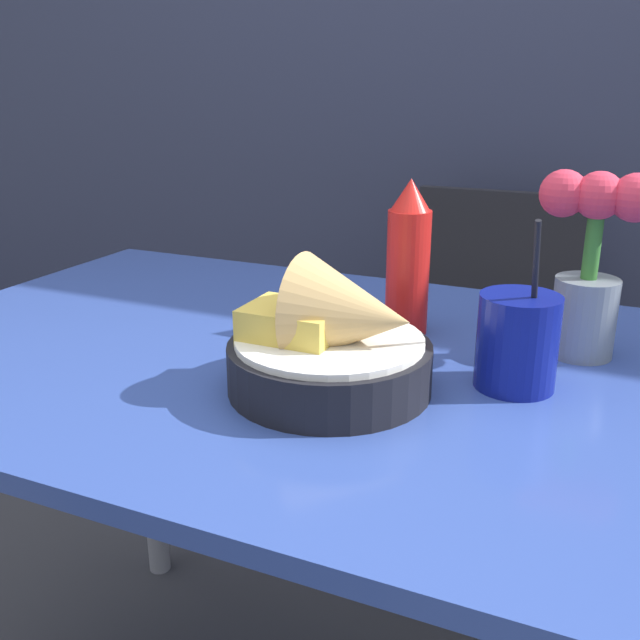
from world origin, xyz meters
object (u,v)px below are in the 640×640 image
object	(u,v)px
chair_far_window	(484,345)
food_basket	(336,344)
drink_cup	(516,346)
flower_vase	(591,260)
ketchup_bottle	(408,260)

from	to	relation	value
chair_far_window	food_basket	distance (m)	0.97
drink_cup	flower_vase	bearing A→B (deg)	66.82
ketchup_bottle	flower_vase	bearing A→B (deg)	1.70
food_basket	ketchup_bottle	distance (m)	0.24
chair_far_window	food_basket	bearing A→B (deg)	-90.31
food_basket	flower_vase	distance (m)	0.36
food_basket	flower_vase	size ratio (longest dim) A/B	0.99
food_basket	flower_vase	bearing A→B (deg)	43.70
food_basket	drink_cup	distance (m)	0.21
chair_far_window	flower_vase	size ratio (longest dim) A/B	3.58
flower_vase	chair_far_window	bearing A→B (deg)	110.39
chair_far_window	ketchup_bottle	distance (m)	0.77
chair_far_window	food_basket	xyz separation A→B (m)	(-0.00, -0.91, 0.32)
flower_vase	food_basket	bearing A→B (deg)	-136.30
chair_far_window	drink_cup	bearing A→B (deg)	-77.16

